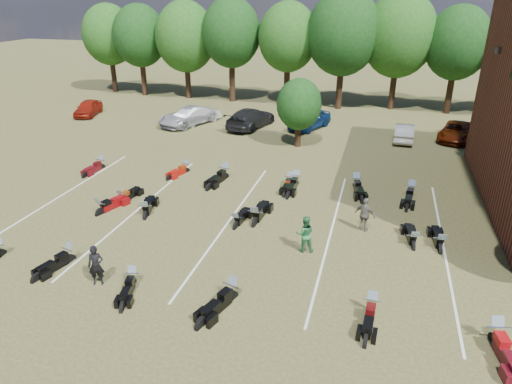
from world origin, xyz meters
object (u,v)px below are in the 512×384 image
(motorcycle_0, at_px, (1,256))
(motorcycle_3, at_px, (231,300))
(car_0, at_px, (88,108))
(person_black, at_px, (96,266))
(person_green, at_px, (305,234))
(person_grey, at_px, (365,215))
(motorcycle_14, at_px, (102,169))
(car_4, at_px, (310,119))
(motorcycle_7, at_px, (101,214))

(motorcycle_0, height_order, motorcycle_3, motorcycle_3)
(car_0, height_order, motorcycle_3, car_0)
(person_black, xyz_separation_m, person_green, (7.27, 4.57, 0.02))
(person_grey, bearing_deg, person_black, 59.55)
(motorcycle_14, bearing_deg, car_4, 53.44)
(car_4, xyz_separation_m, person_grey, (5.41, -16.82, 0.07))
(motorcycle_14, bearing_deg, motorcycle_3, -36.08)
(person_grey, bearing_deg, person_green, 70.18)
(car_0, distance_m, motorcycle_7, 21.58)
(car_4, distance_m, motorcycle_3, 23.57)
(motorcycle_7, height_order, motorcycle_14, motorcycle_7)
(car_0, bearing_deg, motorcycle_7, -68.65)
(car_4, height_order, motorcycle_3, car_4)
(motorcycle_0, bearing_deg, motorcycle_14, 97.43)
(car_0, height_order, person_grey, person_grey)
(motorcycle_0, distance_m, motorcycle_3, 10.53)
(person_grey, bearing_deg, motorcycle_14, 9.78)
(person_green, bearing_deg, person_grey, -147.07)
(person_green, xyz_separation_m, motorcycle_3, (-1.97, -4.15, -0.84))
(person_grey, distance_m, motorcycle_7, 13.17)
(person_grey, bearing_deg, car_4, -49.12)
(car_0, bearing_deg, motorcycle_3, -60.89)
(person_green, height_order, motorcycle_0, person_green)
(person_grey, bearing_deg, motorcycle_7, 30.95)
(car_0, bearing_deg, car_4, -11.20)
(motorcycle_14, bearing_deg, person_green, -19.73)
(person_grey, distance_m, motorcycle_3, 8.05)
(motorcycle_3, bearing_deg, person_green, 82.46)
(motorcycle_3, bearing_deg, car_0, 151.28)
(car_4, xyz_separation_m, person_green, (3.02, -19.39, 0.07))
(person_black, distance_m, motorcycle_14, 13.16)
(car_4, bearing_deg, person_grey, -49.77)
(person_green, xyz_separation_m, person_grey, (2.38, 2.57, 0.00))
(car_0, xyz_separation_m, person_green, (23.22, -18.28, 0.15))
(car_4, bearing_deg, motorcycle_0, -89.70)
(person_black, xyz_separation_m, motorcycle_3, (5.30, 0.42, -0.82))
(car_0, bearing_deg, motorcycle_14, -67.26)
(car_0, xyz_separation_m, motorcycle_14, (8.89, -11.77, -0.69))
(person_green, xyz_separation_m, motorcycle_14, (-14.32, 6.51, -0.84))
(person_black, bearing_deg, motorcycle_7, 101.90)
(motorcycle_0, bearing_deg, person_black, -9.58)
(car_4, relative_size, motorcycle_14, 2.12)
(motorcycle_3, bearing_deg, person_grey, 74.89)
(car_4, height_order, motorcycle_14, car_4)
(person_black, distance_m, person_green, 8.59)
(motorcycle_0, xyz_separation_m, motorcycle_14, (-1.83, 10.44, 0.00))
(car_0, distance_m, motorcycle_3, 30.91)
(motorcycle_3, xyz_separation_m, motorcycle_14, (-12.35, 10.66, 0.00))
(person_black, bearing_deg, person_grey, 16.13)
(car_0, relative_size, person_grey, 2.40)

